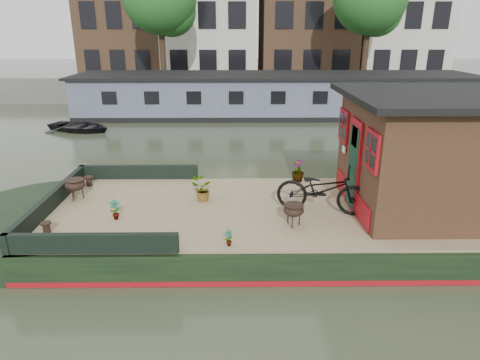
{
  "coord_description": "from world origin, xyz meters",
  "views": [
    {
      "loc": [
        -2.02,
        -8.41,
        4.24
      ],
      "look_at": [
        -1.93,
        0.5,
        1.1
      ],
      "focal_mm": 32.0,
      "sensor_mm": 36.0,
      "label": 1
    }
  ],
  "objects_px": {
    "brazier_front": "(293,215)",
    "potted_plant_a": "(115,210)",
    "cabin": "(441,152)",
    "brazier_rear": "(76,189)",
    "bicycle": "(322,189)",
    "dinghy": "(79,124)"
  },
  "relations": [
    {
      "from": "brazier_front",
      "to": "potted_plant_a",
      "type": "bearing_deg",
      "value": 174.75
    },
    {
      "from": "cabin",
      "to": "brazier_rear",
      "type": "xyz_separation_m",
      "value": [
        -7.79,
        0.55,
        -1.0
      ]
    },
    {
      "from": "bicycle",
      "to": "potted_plant_a",
      "type": "relative_size",
      "value": 4.55
    },
    {
      "from": "bicycle",
      "to": "brazier_rear",
      "type": "bearing_deg",
      "value": 97.95
    },
    {
      "from": "brazier_rear",
      "to": "bicycle",
      "type": "bearing_deg",
      "value": -8.08
    },
    {
      "from": "cabin",
      "to": "brazier_front",
      "type": "relative_size",
      "value": 9.03
    },
    {
      "from": "brazier_front",
      "to": "brazier_rear",
      "type": "relative_size",
      "value": 0.95
    },
    {
      "from": "cabin",
      "to": "dinghy",
      "type": "xyz_separation_m",
      "value": [
        -11.15,
        10.34,
        -1.57
      ]
    },
    {
      "from": "brazier_front",
      "to": "dinghy",
      "type": "xyz_separation_m",
      "value": [
        -8.04,
        11.23,
        -0.56
      ]
    },
    {
      "from": "brazier_rear",
      "to": "cabin",
      "type": "bearing_deg",
      "value": -4.0
    },
    {
      "from": "bicycle",
      "to": "potted_plant_a",
      "type": "xyz_separation_m",
      "value": [
        -4.19,
        -0.35,
        -0.29
      ]
    },
    {
      "from": "dinghy",
      "to": "brazier_rear",
      "type": "bearing_deg",
      "value": -138.8
    },
    {
      "from": "brazier_front",
      "to": "dinghy",
      "type": "height_order",
      "value": "brazier_front"
    },
    {
      "from": "potted_plant_a",
      "to": "brazier_rear",
      "type": "relative_size",
      "value": 0.89
    },
    {
      "from": "dinghy",
      "to": "cabin",
      "type": "bearing_deg",
      "value": -110.58
    },
    {
      "from": "cabin",
      "to": "potted_plant_a",
      "type": "distance_m",
      "value": 6.73
    },
    {
      "from": "potted_plant_a",
      "to": "brazier_rear",
      "type": "distance_m",
      "value": 1.61
    },
    {
      "from": "brazier_rear",
      "to": "potted_plant_a",
      "type": "bearing_deg",
      "value": -43.64
    },
    {
      "from": "cabin",
      "to": "dinghy",
      "type": "distance_m",
      "value": 15.29
    },
    {
      "from": "cabin",
      "to": "brazier_rear",
      "type": "relative_size",
      "value": 8.62
    },
    {
      "from": "cabin",
      "to": "brazier_front",
      "type": "distance_m",
      "value": 3.38
    },
    {
      "from": "potted_plant_a",
      "to": "brazier_rear",
      "type": "xyz_separation_m",
      "value": [
        -1.16,
        1.11,
        0.03
      ]
    }
  ]
}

